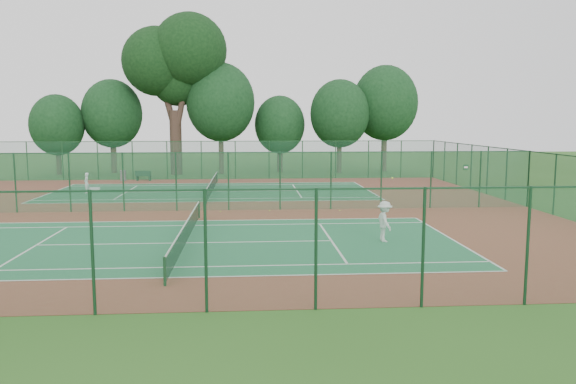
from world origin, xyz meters
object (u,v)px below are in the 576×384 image
(player_near, at_px, (385,221))
(trash_bin, at_px, (123,175))
(big_tree, at_px, (175,61))
(kit_bag, at_px, (95,189))
(bench, at_px, (143,176))
(player_far, at_px, (86,183))

(player_near, xyz_separation_m, trash_bin, (-17.13, 26.51, -0.44))
(player_near, height_order, big_tree, big_tree)
(kit_bag, bearing_deg, trash_bin, 85.82)
(player_near, bearing_deg, bench, 23.27)
(kit_bag, bearing_deg, player_far, -105.41)
(player_near, bearing_deg, trash_bin, 25.93)
(player_far, xyz_separation_m, bench, (2.59, 8.37, -0.30))
(trash_bin, height_order, big_tree, big_tree)
(player_near, xyz_separation_m, bench, (-15.31, 26.30, -0.45))
(player_far, bearing_deg, big_tree, 159.41)
(player_near, height_order, kit_bag, player_near)
(trash_bin, height_order, bench, trash_bin)
(player_near, distance_m, trash_bin, 31.56)
(player_near, xyz_separation_m, big_tree, (-13.03, 32.53, 10.19))
(kit_bag, xyz_separation_m, big_tree, (4.59, 13.55, 10.96))
(trash_bin, bearing_deg, kit_bag, -93.75)
(kit_bag, bearing_deg, bench, 72.06)
(bench, relative_size, kit_bag, 1.96)
(bench, bearing_deg, kit_bag, -96.52)
(trash_bin, distance_m, kit_bag, 7.55)
(player_far, height_order, bench, player_far)
(kit_bag, relative_size, big_tree, 0.05)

